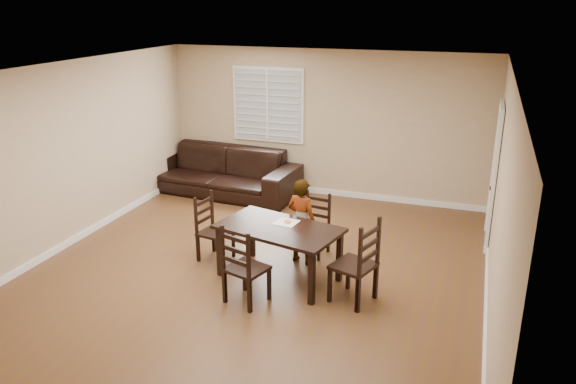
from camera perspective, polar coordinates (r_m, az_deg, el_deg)
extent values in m
plane|color=#56321D|center=(7.70, -3.55, -8.32)|extent=(7.00, 7.00, 0.00)
cube|color=tan|center=(10.38, 3.78, 6.88)|extent=(6.00, 0.04, 2.70)
cube|color=tan|center=(4.45, -21.88, -11.93)|extent=(6.00, 0.04, 2.70)
cube|color=tan|center=(8.75, -22.22, 3.17)|extent=(0.04, 7.00, 2.70)
cube|color=tan|center=(6.66, 20.77, -1.38)|extent=(0.04, 7.00, 2.70)
cube|color=white|center=(6.89, -4.01, 12.05)|extent=(6.00, 7.00, 0.04)
cube|color=white|center=(10.62, -2.06, 8.83)|extent=(1.40, 0.08, 1.40)
cube|color=white|center=(8.85, 20.20, 1.40)|extent=(0.06, 0.94, 2.05)
cylinder|color=#332114|center=(8.59, 19.94, 0.37)|extent=(0.06, 0.06, 0.02)
cube|color=white|center=(10.72, 3.60, 0.06)|extent=(6.00, 0.03, 0.10)
cube|color=white|center=(9.16, -21.14, -4.67)|extent=(0.03, 7.00, 0.10)
cube|color=white|center=(7.20, 19.43, -11.11)|extent=(0.03, 7.00, 0.10)
cube|color=black|center=(7.29, -0.92, -3.71)|extent=(1.73, 1.22, 0.04)
cube|color=black|center=(7.56, -6.92, -6.04)|extent=(0.08, 0.08, 0.69)
cube|color=black|center=(6.83, 2.42, -8.79)|extent=(0.08, 0.08, 0.69)
cube|color=black|center=(8.08, -3.68, -4.23)|extent=(0.08, 0.08, 0.69)
cube|color=black|center=(7.40, 5.25, -6.55)|extent=(0.08, 0.08, 0.69)
cube|color=black|center=(8.11, 2.54, -3.79)|extent=(0.46, 0.44, 0.04)
cube|color=black|center=(8.23, 3.05, -2.97)|extent=(0.41, 0.10, 0.90)
cube|color=black|center=(8.13, 0.89, -5.28)|extent=(0.04, 0.04, 0.37)
cube|color=black|center=(7.99, 3.16, -5.76)|extent=(0.04, 0.04, 0.37)
cube|color=black|center=(8.39, 1.90, -4.47)|extent=(0.04, 0.04, 0.37)
cube|color=black|center=(8.26, 4.11, -4.92)|extent=(0.04, 0.04, 0.37)
cube|color=black|center=(6.87, -4.22, -7.77)|extent=(0.57, 0.55, 0.04)
cube|color=black|center=(6.71, -5.32, -7.82)|extent=(0.45, 0.18, 1.02)
cube|color=black|center=(6.99, -1.92, -9.36)|extent=(0.05, 0.05, 0.42)
cube|color=black|center=(7.22, -4.44, -8.44)|extent=(0.05, 0.05, 0.42)
cube|color=black|center=(6.74, -3.89, -10.54)|extent=(0.05, 0.05, 0.42)
cube|color=black|center=(6.98, -6.43, -9.54)|extent=(0.05, 0.05, 0.42)
cube|color=black|center=(8.01, -7.39, -4.08)|extent=(0.47, 0.49, 0.04)
cube|color=black|center=(8.08, -8.45, -3.39)|extent=(0.11, 0.43, 0.95)
cube|color=black|center=(7.86, -7.11, -6.23)|extent=(0.04, 0.04, 0.39)
cube|color=black|center=(8.14, -5.58, -5.26)|extent=(0.04, 0.04, 0.39)
cube|color=black|center=(8.05, -9.10, -5.69)|extent=(0.04, 0.04, 0.39)
cube|color=black|center=(8.32, -7.54, -4.77)|extent=(0.04, 0.04, 0.39)
cube|color=black|center=(6.91, 6.66, -7.44)|extent=(0.59, 0.61, 0.04)
cube|color=black|center=(6.78, 8.19, -7.32)|extent=(0.20, 0.48, 1.09)
cube|color=black|center=(7.27, 6.14, -8.16)|extent=(0.06, 0.06, 0.45)
cube|color=black|center=(6.95, 4.26, -9.45)|extent=(0.06, 0.06, 0.45)
cube|color=black|center=(7.10, 8.86, -9.00)|extent=(0.06, 0.06, 0.45)
cube|color=black|center=(6.77, 7.06, -10.37)|extent=(0.06, 0.06, 0.45)
imported|color=gray|center=(7.77, 1.40, -3.01)|extent=(0.51, 0.41, 1.23)
cube|color=beige|center=(7.42, -0.17, -3.10)|extent=(0.32, 0.32, 0.00)
torus|color=#D58E4C|center=(7.40, -0.04, -3.00)|extent=(0.10, 0.10, 0.03)
torus|color=white|center=(7.39, -0.04, -2.93)|extent=(0.09, 0.09, 0.02)
imported|color=black|center=(10.74, -6.80, 2.12)|extent=(3.02, 1.39, 0.86)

